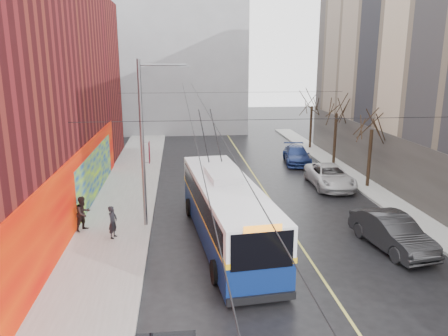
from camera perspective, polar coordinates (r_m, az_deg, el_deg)
The scene contains 18 objects.
ground at distance 16.28m, azimuth 11.34°, elevation -19.79°, with size 140.00×140.00×0.00m, color black.
sidewalk_left at distance 26.64m, azimuth -13.52°, elevation -5.90°, with size 4.00×60.00×0.15m, color gray.
sidewalk_right at distance 29.59m, azimuth 21.29°, elevation -4.46°, with size 2.00×60.00×0.15m, color gray.
lane_line at distance 28.91m, azimuth 6.06°, elevation -4.13°, with size 0.12×50.00×0.01m, color #BFB74C.
building_far at distance 57.85m, azimuth -7.84°, elevation 13.98°, with size 20.50×12.10×18.00m.
streetlight_pole at distance 23.28m, azimuth -10.25°, elevation 3.58°, with size 2.65×0.60×9.00m.
catenary_wires at distance 27.81m, azimuth -2.20°, elevation 8.39°, with size 18.00×60.00×0.22m.
tree_near at distance 32.05m, azimuth 18.85°, elevation 6.12°, with size 3.20×3.20×6.40m.
tree_mid at distance 38.44m, azimuth 14.55°, elevation 8.05°, with size 3.20×3.20×6.68m.
tree_far at distance 45.05m, azimuth 11.44°, elevation 8.90°, with size 3.20×3.20×6.57m.
pigeons_flying at distance 23.44m, azimuth -0.48°, elevation 8.25°, with size 2.89×1.78×1.23m.
trolleybus at distance 21.86m, azimuth 0.30°, elevation -5.52°, with size 3.97×12.81×5.99m.
parked_car_b at distance 22.88m, azimuth 21.10°, elevation -7.81°, with size 1.77×5.09×1.68m, color #28292B.
parked_car_c at distance 32.35m, azimuth 13.64°, elevation -1.03°, with size 2.61×5.65×1.57m, color silver.
parked_car_d at distance 38.97m, azimuth 9.47°, elevation 1.67°, with size 2.10×5.18×1.50m, color navy.
following_car at distance 30.96m, azimuth -1.62°, elevation -1.35°, with size 1.80×4.47×1.52m, color silver.
pedestrian_a at distance 22.90m, azimuth -14.32°, elevation -6.85°, with size 0.61×0.40×1.68m, color black.
pedestrian_b at distance 24.28m, azimuth -17.91°, elevation -5.67°, with size 0.91×0.71×1.86m, color black.
Camera 1 is at (-4.38, -12.84, 9.01)m, focal length 35.00 mm.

